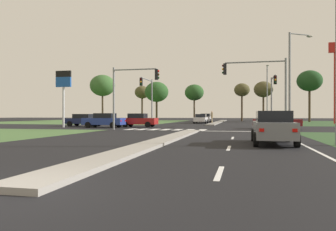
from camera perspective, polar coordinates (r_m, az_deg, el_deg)
ground_plane at (r=35.21m, az=6.22°, el=-2.15°), size 200.00×200.00×0.00m
grass_verge_far_left at (r=66.40m, az=-13.62°, el=-1.06°), size 35.00×35.00×0.01m
median_island_near at (r=16.51m, az=-1.37°, el=-4.54°), size 1.20×22.00×0.14m
median_island_far at (r=60.10m, az=8.95°, el=-1.12°), size 1.20×36.00×0.14m
lane_dash_near at (r=8.10m, az=9.01°, el=-9.93°), size 0.14×2.00×0.01m
lane_dash_second at (r=14.04m, az=10.63°, el=-5.64°), size 0.14×2.00×0.01m
lane_dash_third at (r=20.02m, az=11.28°, el=-3.90°), size 0.14×2.00×0.01m
edge_line_right at (r=17.25m, az=22.24°, el=-4.57°), size 0.14×24.00×0.01m
stop_bar_near at (r=27.99m, az=12.33°, el=-2.74°), size 6.40×0.50×0.01m
crosswalk_bar_near at (r=31.56m, az=-6.52°, el=-2.41°), size 0.70×2.80×0.01m
crosswalk_bar_second at (r=31.20m, az=-4.52°, el=-2.44°), size 0.70×2.80×0.01m
crosswalk_bar_third at (r=30.88m, az=-2.49°, el=-2.47°), size 0.70×2.80×0.01m
crosswalk_bar_fourth at (r=30.59m, az=-0.40°, el=-2.49°), size 0.70×2.80×0.01m
crosswalk_bar_fifth at (r=30.35m, az=1.71°, el=-2.51°), size 0.70×2.80×0.01m
crosswalk_bar_sixth at (r=30.15m, az=3.86°, el=-2.53°), size 0.70×2.80×0.01m
crosswalk_bar_seventh at (r=30.00m, az=6.03°, el=-2.54°), size 0.70×2.80×0.01m
car_white_near at (r=52.36m, az=5.81°, el=-0.54°), size 2.01×4.51×1.50m
car_maroon_second at (r=33.73m, az=18.57°, el=-0.95°), size 4.59×2.02×1.50m
car_grey_third at (r=16.43m, az=17.96°, el=-1.97°), size 1.95×4.55×1.60m
car_navy_fourth at (r=40.31m, az=-14.53°, el=-0.77°), size 4.56×1.95×1.49m
car_red_fifth at (r=37.18m, az=-5.17°, el=-0.81°), size 4.16×2.07×1.54m
car_silver_sixth at (r=59.38m, az=6.63°, el=-0.42°), size 2.07×4.22×1.59m
car_blue_seventh at (r=35.83m, az=-11.18°, el=-0.83°), size 4.48×1.98×1.57m
traffic_signal_near_left at (r=30.19m, az=-6.73°, el=5.04°), size 4.48×0.32×5.82m
traffic_signal_near_right at (r=28.54m, az=16.25°, el=5.80°), size 5.32×0.32×6.12m
traffic_signal_far_right at (r=40.10m, az=17.92°, el=4.00°), size 0.32×4.86×5.98m
traffic_signal_far_left at (r=41.53m, az=-3.50°, el=4.00°), size 0.32×5.09×6.09m
street_lamp_second at (r=32.14m, az=20.90°, el=6.63°), size 2.31×1.40×8.97m
street_lamp_third at (r=58.49m, az=17.02°, el=4.11°), size 0.56×1.93×9.86m
pedestrian_at_median at (r=48.13m, az=7.73°, el=-0.06°), size 0.34×0.34×1.80m
fastfood_pole_sign at (r=56.75m, az=27.23°, el=7.91°), size 1.80×0.40×12.56m
fuel_price_totem at (r=38.10m, az=-17.88°, el=4.96°), size 1.80×0.24×6.30m
treeline_near at (r=72.53m, az=-11.42°, el=5.17°), size 5.46×5.46×10.09m
treeline_second at (r=73.05m, az=-4.56°, el=4.02°), size 3.32×3.32×7.84m
treeline_third at (r=68.69m, az=-2.01°, el=4.14°), size 4.99×4.99×8.33m
treeline_fourth at (r=70.46m, az=4.63°, el=4.02°), size 4.09×4.09×7.93m
treeline_fifth at (r=71.01m, az=12.85°, el=4.33°), size 3.28×3.28×8.07m
treeline_sixth at (r=68.41m, az=16.41°, el=4.39°), size 3.79×3.79×8.13m
treeline_seventh at (r=69.32m, az=23.59°, el=5.56°), size 4.78×4.78×10.04m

